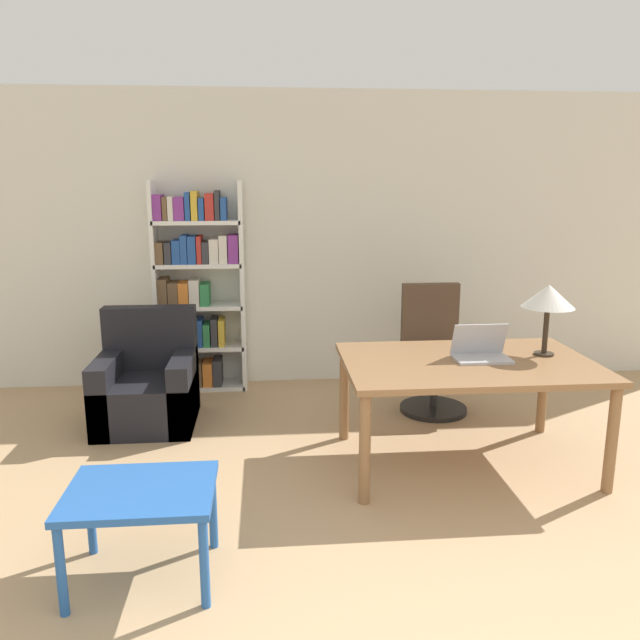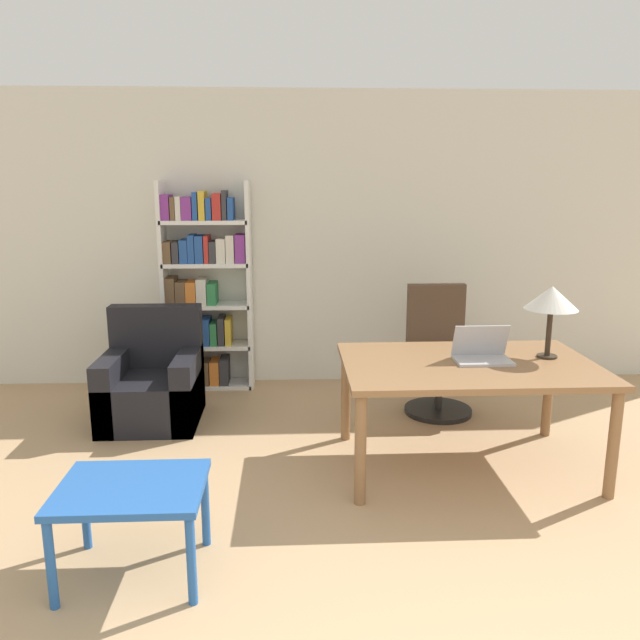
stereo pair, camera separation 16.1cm
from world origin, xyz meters
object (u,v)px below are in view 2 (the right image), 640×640
at_px(laptop, 482,353).
at_px(side_table_blue, 132,497).
at_px(office_chair, 438,358).
at_px(armchair, 153,386).
at_px(bookshelf, 203,291).
at_px(table_lamp, 552,299).
at_px(desk, 468,373).

distance_m(laptop, side_table_blue, 2.36).
relative_size(office_chair, side_table_blue, 1.52).
relative_size(armchair, bookshelf, 0.47).
relative_size(table_lamp, bookshelf, 0.26).
bearing_deg(desk, office_chair, 86.93).
height_order(office_chair, bookshelf, bookshelf).
bearing_deg(desk, side_table_blue, -150.21).
xyz_separation_m(table_lamp, office_chair, (-0.50, 0.97, -0.67)).
height_order(desk, table_lamp, table_lamp).
distance_m(office_chair, side_table_blue, 2.95).
relative_size(desk, armchair, 1.84).
xyz_separation_m(table_lamp, side_table_blue, (-2.50, -1.20, -0.72)).
distance_m(desk, laptop, 0.16).
distance_m(desk, table_lamp, 0.74).
bearing_deg(desk, laptop, 16.68).
relative_size(desk, table_lamp, 3.39).
bearing_deg(bookshelf, office_chair, -19.36).
distance_m(office_chair, armchair, 2.35).
height_order(laptop, table_lamp, table_lamp).
distance_m(table_lamp, armchair, 3.08).
xyz_separation_m(desk, table_lamp, (0.56, 0.09, 0.48)).
xyz_separation_m(desk, side_table_blue, (-1.94, -1.11, -0.24)).
relative_size(desk, office_chair, 1.57).
bearing_deg(bookshelf, desk, -42.07).
distance_m(side_table_blue, bookshelf, 2.93).
relative_size(side_table_blue, armchair, 0.77).
relative_size(laptop, office_chair, 0.35).
distance_m(table_lamp, bookshelf, 3.04).
relative_size(laptop, armchair, 0.41).
distance_m(desk, office_chair, 1.08).
bearing_deg(table_lamp, bookshelf, 146.29).
bearing_deg(side_table_blue, laptop, 29.25).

